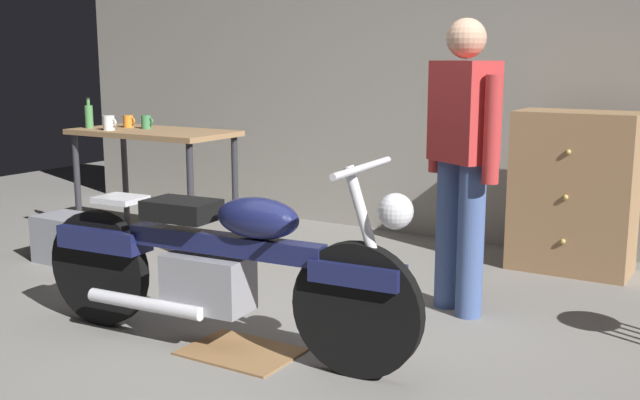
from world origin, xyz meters
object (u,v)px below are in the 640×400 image
Objects in this scene: person_standing at (462,154)px; storage_bin at (68,239)px; mug_orange_travel at (128,121)px; mug_white_ceramic at (109,123)px; wooden_dresser at (574,192)px; mug_green_speckled at (146,122)px; bottle at (89,116)px; motorcycle at (218,263)px.

storage_bin is (-2.80, -0.43, -0.76)m from person_standing.
mug_orange_travel is at bearing 23.18° from person_standing.
mug_white_ceramic is at bearing 27.84° from person_standing.
wooden_dresser is 2.50× the size of storage_bin.
mug_orange_travel is (-3.32, -0.85, 0.40)m from wooden_dresser.
mug_green_speckled is 0.47m from bottle.
person_standing is at bearing -2.65° from mug_white_ceramic.
motorcycle is 2.78m from bottle.
storage_bin is at bearing 155.12° from motorcycle.
mug_white_ceramic is (-2.93, 0.14, 0.03)m from person_standing.
mug_green_speckled is at bearing 55.98° from mug_white_ceramic.
person_standing is 3.20m from bottle.
mug_green_speckled is 0.20m from mug_orange_travel.
person_standing reaches higher than storage_bin.
mug_green_speckled is (-1.94, 1.55, 0.50)m from motorcycle.
mug_green_speckled is 0.47× the size of bottle.
mug_white_ceramic is (-2.10, 1.31, 0.51)m from motorcycle.
person_standing is 2.99m from mug_orange_travel.
mug_white_ceramic reaches higher than mug_orange_travel.
mug_orange_travel is at bearing 139.83° from motorcycle.
wooden_dresser is 9.64× the size of mug_orange_travel.
motorcycle is 2.53m from mug_green_speckled.
wooden_dresser reaches higher than mug_orange_travel.
storage_bin is 1.13m from mug_orange_travel.
mug_green_speckled is (-2.76, 0.37, 0.03)m from person_standing.
mug_white_ceramic is 1.12× the size of mug_green_speckled.
wooden_dresser is at bearing 27.71° from storage_bin.
motorcycle is 2.67m from wooden_dresser.
mug_white_ceramic is (-3.28, -1.09, 0.41)m from wooden_dresser.
bottle is (-0.23, -0.20, 0.05)m from mug_orange_travel.
mug_white_ceramic is at bearing -161.57° from wooden_dresser.
mug_white_ceramic reaches higher than mug_green_speckled.
wooden_dresser is 3.48m from mug_white_ceramic.
motorcycle is at bearing -116.05° from wooden_dresser.
mug_green_speckled is (0.16, 0.24, -0.00)m from mug_white_ceramic.
person_standing is 13.25× the size of mug_white_ceramic.
wooden_dresser is 3.45m from mug_orange_travel.
motorcycle is 17.36× the size of mug_white_ceramic.
bottle is at bearing -163.52° from wooden_dresser.
motorcycle is 2.69m from mug_orange_travel.
mug_orange_travel is at bearing 101.57° from storage_bin.
bottle is at bearing 146.07° from motorcycle.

